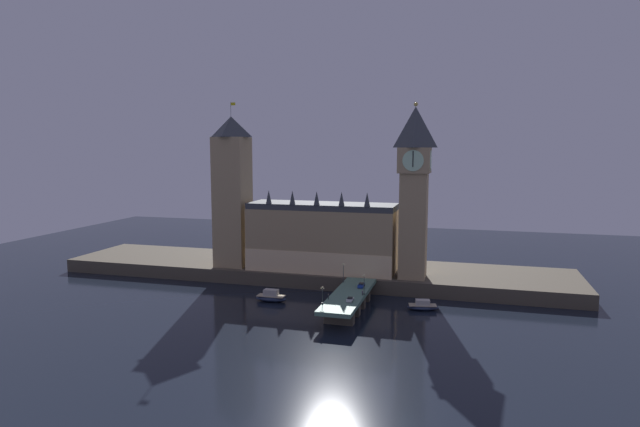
{
  "coord_description": "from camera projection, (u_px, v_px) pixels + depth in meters",
  "views": [
    {
      "loc": [
        65.7,
        -180.53,
        56.08
      ],
      "look_at": [
        9.28,
        20.0,
        30.54
      ],
      "focal_mm": 30.0,
      "sensor_mm": 36.0,
      "label": 1
    }
  ],
  "objects": [
    {
      "name": "pedestrian_near_rail",
      "position": [
        328.0,
        296.0,
        177.08
      ],
      "size": [
        0.38,
        0.38,
        1.85
      ],
      "color": "black",
      "rests_on": "bridge"
    },
    {
      "name": "boat_downstream",
      "position": [
        423.0,
        306.0,
        186.27
      ],
      "size": [
        11.47,
        6.64,
        3.58
      ],
      "color": "#1E2842",
      "rests_on": "ground_plane"
    },
    {
      "name": "street_lamp_mid",
      "position": [
        364.0,
        282.0,
        182.29
      ],
      "size": [
        1.34,
        0.6,
        7.08
      ],
      "color": "#2D3333",
      "rests_on": "bridge"
    },
    {
      "name": "car_southbound_lead",
      "position": [
        350.0,
        299.0,
        174.76
      ],
      "size": [
        1.99,
        3.81,
        1.38
      ],
      "color": "silver",
      "rests_on": "bridge"
    },
    {
      "name": "clock_tower",
      "position": [
        414.0,
        186.0,
        205.22
      ],
      "size": [
        12.5,
        12.61,
        67.73
      ],
      "color": "tan",
      "rests_on": "embankment"
    },
    {
      "name": "parliament_hall",
      "position": [
        322.0,
        237.0,
        221.44
      ],
      "size": [
        60.86,
        19.71,
        33.53
      ],
      "color": "tan",
      "rests_on": "embankment"
    },
    {
      "name": "boat_upstream",
      "position": [
        271.0,
        297.0,
        196.43
      ],
      "size": [
        11.66,
        4.95,
        4.46
      ],
      "color": "#1E2842",
      "rests_on": "ground_plane"
    },
    {
      "name": "ground_plane",
      "position": [
        281.0,
        301.0,
        196.97
      ],
      "size": [
        400.0,
        400.0,
        0.0
      ],
      "primitive_type": "plane",
      "color": "black"
    },
    {
      "name": "street_lamp_near",
      "position": [
        322.0,
        293.0,
        171.21
      ],
      "size": [
        1.34,
        0.6,
        5.89
      ],
      "color": "#2D3333",
      "rests_on": "bridge"
    },
    {
      "name": "street_lamp_far",
      "position": [
        343.0,
        270.0,
        199.24
      ],
      "size": [
        1.34,
        0.6,
        7.26
      ],
      "color": "#2D3333",
      "rests_on": "bridge"
    },
    {
      "name": "pedestrian_mid_walk",
      "position": [
        362.0,
        293.0,
        181.91
      ],
      "size": [
        0.38,
        0.38,
        1.73
      ],
      "color": "black",
      "rests_on": "bridge"
    },
    {
      "name": "victoria_tower",
      "position": [
        232.0,
        192.0,
        227.83
      ],
      "size": [
        13.5,
        13.5,
        69.69
      ],
      "color": "tan",
      "rests_on": "embankment"
    },
    {
      "name": "embankment",
      "position": [
        311.0,
        270.0,
        233.89
      ],
      "size": [
        220.0,
        42.0,
        5.63
      ],
      "color": "#4C4438",
      "rests_on": "ground_plane"
    },
    {
      "name": "bridge",
      "position": [
        349.0,
        299.0,
        184.53
      ],
      "size": [
        11.31,
        46.0,
        6.22
      ],
      "color": "slate",
      "rests_on": "ground_plane"
    },
    {
      "name": "car_southbound_trail",
      "position": [
        361.0,
        285.0,
        192.55
      ],
      "size": [
        1.98,
        4.77,
        1.59
      ],
      "color": "navy",
      "rests_on": "bridge"
    }
  ]
}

